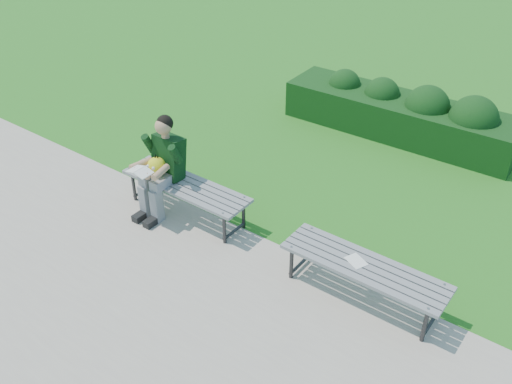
# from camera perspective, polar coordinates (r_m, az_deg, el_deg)

# --- Properties ---
(ground) EXTENTS (80.00, 80.00, 0.00)m
(ground) POSITION_cam_1_polar(r_m,az_deg,el_deg) (7.19, -0.78, -4.02)
(ground) COLOR #296D1C
(ground) RESTS_ON ground
(walkway) EXTENTS (30.00, 3.50, 0.02)m
(walkway) POSITION_cam_1_polar(r_m,az_deg,el_deg) (6.23, -10.74, -11.82)
(walkway) COLOR #B5A695
(walkway) RESTS_ON ground
(hedge) EXTENTS (3.77, 1.03, 0.94)m
(hedge) POSITION_cam_1_polar(r_m,az_deg,el_deg) (9.51, 14.85, 7.62)
(hedge) COLOR #0E4012
(hedge) RESTS_ON ground
(bench_left) EXTENTS (1.80, 0.50, 0.46)m
(bench_left) POSITION_cam_1_polar(r_m,az_deg,el_deg) (7.31, -7.03, 0.42)
(bench_left) COLOR slate
(bench_left) RESTS_ON walkway
(bench_right) EXTENTS (1.80, 0.50, 0.46)m
(bench_right) POSITION_cam_1_polar(r_m,az_deg,el_deg) (6.13, 10.76, -7.57)
(bench_right) COLOR slate
(bench_right) RESTS_ON walkway
(seated_boy) EXTENTS (0.56, 0.76, 1.31)m
(seated_boy) POSITION_cam_1_polar(r_m,az_deg,el_deg) (7.29, -9.43, 2.83)
(seated_boy) COLOR slate
(seated_boy) RESTS_ON walkway
(paper_sheet) EXTENTS (0.27, 0.24, 0.01)m
(paper_sheet) POSITION_cam_1_polar(r_m,az_deg,el_deg) (6.12, 9.99, -6.82)
(paper_sheet) COLOR white
(paper_sheet) RESTS_ON bench_right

